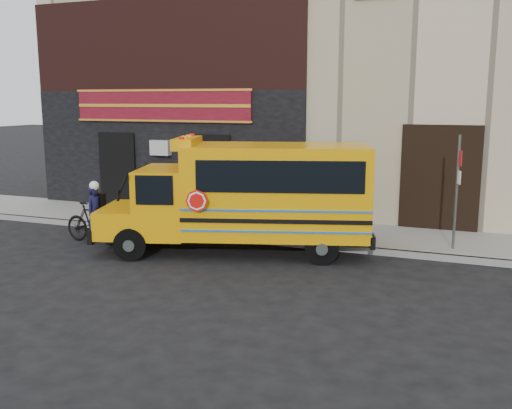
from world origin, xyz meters
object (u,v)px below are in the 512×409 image
at_px(school_bus, 250,194).
at_px(cyclist, 96,215).
at_px(sign_pole, 457,189).
at_px(bicycle, 93,223).

bearing_deg(school_bus, cyclist, -172.24).
distance_m(school_bus, sign_pole, 5.12).
xyz_separation_m(school_bus, sign_pole, (4.85, 1.62, 0.15)).
height_order(sign_pole, bicycle, sign_pole).
bearing_deg(bicycle, sign_pole, -69.67).
bearing_deg(sign_pole, bicycle, -166.14).
bearing_deg(cyclist, school_bus, -72.08).
relative_size(sign_pole, cyclist, 1.95).
bearing_deg(school_bus, bicycle, -171.47).
bearing_deg(cyclist, sign_pole, -66.30).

